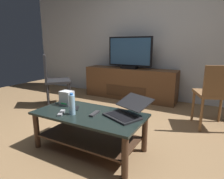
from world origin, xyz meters
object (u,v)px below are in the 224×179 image
at_px(media_cabinet, 130,84).
at_px(television, 130,53).
at_px(dining_chair, 216,92).
at_px(water_bottle_near, 72,104).
at_px(coffee_table, 89,125).
at_px(cell_phone, 75,108).
at_px(router_box, 67,98).
at_px(laptop, 127,110).
at_px(side_chair, 53,77).
at_px(soundbar_remote, 94,114).
at_px(tv_remote, 61,113).

bearing_deg(media_cabinet, television, -90.00).
distance_m(dining_chair, water_bottle_near, 1.84).
xyz_separation_m(coffee_table, television, (-0.44, 2.04, 0.66)).
relative_size(television, water_bottle_near, 4.13).
bearing_deg(cell_phone, dining_chair, 8.06).
bearing_deg(dining_chair, router_box, -143.95).
xyz_separation_m(coffee_table, water_bottle_near, (-0.13, -0.11, 0.23)).
height_order(television, laptop, television).
bearing_deg(coffee_table, laptop, 17.22).
relative_size(coffee_table, router_box, 6.92).
distance_m(television, laptop, 2.14).
bearing_deg(dining_chair, television, 152.76).
xyz_separation_m(coffee_table, cell_phone, (-0.22, 0.04, 0.13)).
bearing_deg(laptop, cell_phone, -172.85).
height_order(side_chair, laptop, side_chair).
xyz_separation_m(media_cabinet, laptop, (0.83, -1.95, 0.15)).
relative_size(dining_chair, soundbar_remote, 5.42).
height_order(water_bottle_near, cell_phone, water_bottle_near).
xyz_separation_m(side_chair, water_bottle_near, (1.35, -1.06, -0.01)).
bearing_deg(tv_remote, coffee_table, 3.45).
distance_m(coffee_table, television, 2.19).
bearing_deg(television, soundbar_remote, -75.81).
bearing_deg(side_chair, coffee_table, -32.72).
xyz_separation_m(laptop, cell_phone, (-0.60, -0.08, -0.05)).
height_order(router_box, tv_remote, router_box).
relative_size(cell_phone, soundbar_remote, 0.88).
xyz_separation_m(cell_phone, tv_remote, (-0.02, -0.20, 0.01)).
bearing_deg(cell_phone, router_box, 127.12).
xyz_separation_m(dining_chair, soundbar_remote, (-1.07, -1.23, -0.08)).
distance_m(router_box, soundbar_remote, 0.49).
relative_size(television, router_box, 5.50).
relative_size(router_box, water_bottle_near, 0.75).
xyz_separation_m(router_box, soundbar_remote, (0.47, -0.11, -0.07)).
relative_size(media_cabinet, television, 2.08).
bearing_deg(soundbar_remote, laptop, 15.50).
bearing_deg(laptop, dining_chair, 55.39).
relative_size(television, soundbar_remote, 5.76).
bearing_deg(soundbar_remote, cell_phone, 163.13).
bearing_deg(soundbar_remote, media_cabinet, 97.11).
bearing_deg(tv_remote, media_cabinet, 65.92).
xyz_separation_m(laptop, router_box, (-0.77, -0.01, 0.03)).
bearing_deg(television, coffee_table, -77.76).
distance_m(coffee_table, laptop, 0.44).
height_order(dining_chair, side_chair, side_chair).
distance_m(media_cabinet, soundbar_remote, 2.14).
bearing_deg(water_bottle_near, coffee_table, 40.65).
distance_m(router_box, cell_phone, 0.20).
bearing_deg(television, water_bottle_near, -81.68).
height_order(coffee_table, side_chair, side_chair).
distance_m(cell_phone, tv_remote, 0.20).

